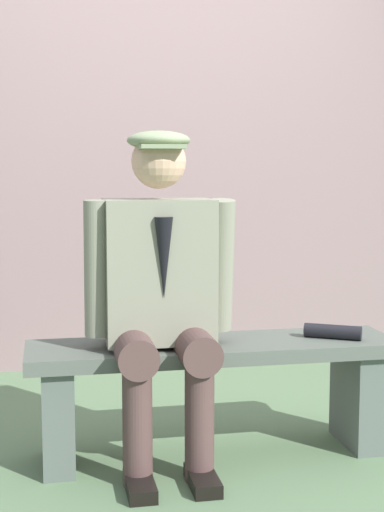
# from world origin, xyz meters

# --- Properties ---
(ground_plane) EXTENTS (30.00, 30.00, 0.00)m
(ground_plane) POSITION_xyz_m (0.00, 0.00, 0.00)
(ground_plane) COLOR #5A7854
(bench) EXTENTS (1.49, 0.37, 0.47)m
(bench) POSITION_xyz_m (0.00, 0.00, 0.32)
(bench) COLOR #535A51
(bench) RESTS_ON ground
(seated_man) EXTENTS (0.59, 0.55, 1.30)m
(seated_man) POSITION_xyz_m (0.22, 0.05, 0.72)
(seated_man) COLOR gray
(seated_man) RESTS_ON ground
(rolled_magazine) EXTENTS (0.23, 0.17, 0.06)m
(rolled_magazine) POSITION_xyz_m (-0.49, 0.03, 0.50)
(rolled_magazine) COLOR black
(rolled_magazine) RESTS_ON bench
(stadium_wall) EXTENTS (12.00, 0.24, 2.21)m
(stadium_wall) POSITION_xyz_m (0.00, -1.56, 1.10)
(stadium_wall) COLOR gray
(stadium_wall) RESTS_ON ground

